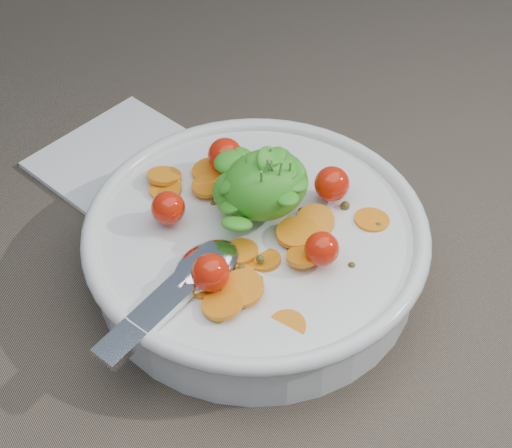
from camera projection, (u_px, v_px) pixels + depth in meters
ground at (235, 260)px, 0.64m from camera, size 6.00×6.00×0.00m
bowl at (256, 244)px, 0.61m from camera, size 0.28×0.26×0.12m
napkin at (119, 157)px, 0.72m from camera, size 0.16×0.15×0.01m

